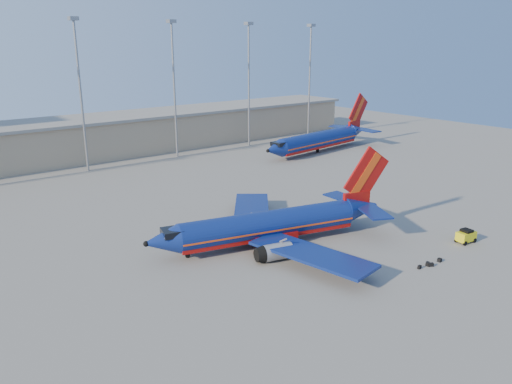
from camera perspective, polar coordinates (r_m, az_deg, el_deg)
ground at (r=66.66m, az=-0.33°, el=-4.50°), size 220.00×220.00×0.00m
terminal_building at (r=118.96m, az=-14.07°, el=6.63°), size 122.00×16.00×8.50m
light_mast_row at (r=104.51m, az=-14.28°, el=12.61°), size 101.60×1.60×28.65m
aircraft_main at (r=62.09m, az=2.03°, el=-3.78°), size 32.46×30.82×11.20m
aircraft_second at (r=115.83m, az=7.37°, el=5.98°), size 36.34×14.09×12.32m
baggage_tug at (r=68.00m, az=22.88°, el=-4.62°), size 2.61×1.78×1.75m
luggage_pile at (r=60.11m, az=19.29°, el=-7.73°), size 3.89×0.89×0.42m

